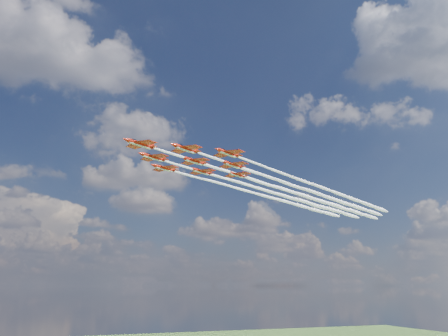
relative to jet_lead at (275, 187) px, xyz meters
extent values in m
cylinder|color=red|center=(-54.76, -32.54, 0.00)|extent=(7.01, 4.74, 1.04)
cone|color=red|center=(-58.81, -34.95, 0.00)|extent=(2.15, 1.85, 1.04)
cone|color=red|center=(-50.96, -30.28, 0.00)|extent=(1.70, 1.53, 0.94)
ellipsoid|color=black|center=(-56.38, -33.51, 0.42)|extent=(2.12, 1.74, 0.67)
cube|color=red|center=(-54.36, -32.30, -0.05)|extent=(7.02, 8.99, 0.13)
cube|color=red|center=(-51.52, -30.62, 0.00)|extent=(2.87, 3.59, 0.11)
cube|color=red|center=(-51.36, -30.52, 0.85)|extent=(1.36, 0.88, 1.70)
cube|color=silver|center=(-54.76, -32.54, -0.47)|extent=(6.51, 4.34, 0.11)
cylinder|color=red|center=(-42.86, -32.75, 0.00)|extent=(7.01, 4.74, 1.04)
cone|color=red|center=(-46.91, -35.16, 0.00)|extent=(2.15, 1.85, 1.04)
cone|color=red|center=(-39.05, -30.49, 0.00)|extent=(1.70, 1.53, 0.94)
ellipsoid|color=black|center=(-44.48, -33.71, 0.42)|extent=(2.12, 1.74, 0.67)
cube|color=red|center=(-42.45, -32.51, -0.05)|extent=(7.02, 8.99, 0.13)
cube|color=red|center=(-39.62, -30.82, 0.00)|extent=(2.87, 3.59, 0.11)
cube|color=red|center=(-39.46, -30.73, 0.85)|extent=(1.36, 0.88, 1.70)
cube|color=silver|center=(-42.86, -32.75, -0.47)|extent=(6.51, 4.34, 0.11)
cylinder|color=red|center=(-49.25, -21.99, 0.00)|extent=(7.01, 4.74, 1.04)
cone|color=red|center=(-53.30, -24.40, 0.00)|extent=(2.15, 1.85, 1.04)
cone|color=red|center=(-45.44, -19.73, 0.00)|extent=(1.70, 1.53, 0.94)
ellipsoid|color=black|center=(-50.87, -22.95, 0.42)|extent=(2.12, 1.74, 0.67)
cube|color=red|center=(-48.85, -21.75, -0.05)|extent=(7.02, 8.99, 0.13)
cube|color=red|center=(-46.01, -20.06, 0.00)|extent=(2.87, 3.59, 0.11)
cube|color=red|center=(-45.85, -19.97, 0.85)|extent=(1.36, 0.88, 1.70)
cube|color=silver|center=(-49.25, -21.99, -0.47)|extent=(6.51, 4.34, 0.11)
cylinder|color=red|center=(-30.95, -32.95, 0.00)|extent=(7.01, 4.74, 1.04)
cone|color=red|center=(-35.00, -35.36, 0.00)|extent=(2.15, 1.85, 1.04)
cone|color=red|center=(-27.15, -30.69, 0.00)|extent=(1.70, 1.53, 0.94)
ellipsoid|color=black|center=(-32.57, -33.92, 0.42)|extent=(2.12, 1.74, 0.67)
cube|color=red|center=(-30.55, -32.71, -0.05)|extent=(7.02, 8.99, 0.13)
cube|color=red|center=(-27.71, -31.03, 0.00)|extent=(2.87, 3.59, 0.11)
cube|color=red|center=(-27.55, -30.93, 0.85)|extent=(1.36, 0.88, 1.70)
cube|color=silver|center=(-30.95, -32.95, -0.47)|extent=(6.51, 4.34, 0.11)
cylinder|color=red|center=(-37.35, -22.19, 0.00)|extent=(7.01, 4.74, 1.04)
cone|color=red|center=(-41.40, -24.60, 0.00)|extent=(2.15, 1.85, 1.04)
cone|color=red|center=(-33.54, -19.93, 0.00)|extent=(1.70, 1.53, 0.94)
ellipsoid|color=black|center=(-38.97, -23.16, 0.42)|extent=(2.12, 1.74, 0.67)
cube|color=red|center=(-36.94, -21.95, -0.05)|extent=(7.02, 8.99, 0.13)
cube|color=red|center=(-34.11, -20.27, 0.00)|extent=(2.87, 3.59, 0.11)
cube|color=red|center=(-33.94, -20.17, 0.85)|extent=(1.36, 0.88, 1.70)
cube|color=silver|center=(-37.35, -22.19, -0.47)|extent=(6.51, 4.34, 0.11)
cylinder|color=red|center=(-43.74, -11.44, 0.00)|extent=(7.01, 4.74, 1.04)
cone|color=red|center=(-47.79, -13.84, 0.00)|extent=(2.15, 1.85, 1.04)
cone|color=red|center=(-39.93, -9.17, 0.00)|extent=(1.70, 1.53, 0.94)
ellipsoid|color=black|center=(-45.36, -12.40, 0.42)|extent=(2.12, 1.74, 0.67)
cube|color=red|center=(-43.34, -11.19, -0.05)|extent=(7.02, 8.99, 0.13)
cube|color=red|center=(-40.50, -9.51, 0.00)|extent=(2.87, 3.59, 0.11)
cube|color=red|center=(-40.34, -9.41, 0.85)|extent=(1.36, 0.88, 1.70)
cube|color=silver|center=(-43.74, -11.44, -0.47)|extent=(6.51, 4.34, 0.11)
cylinder|color=red|center=(-25.44, -22.40, 0.00)|extent=(7.01, 4.74, 1.04)
cone|color=red|center=(-29.49, -24.81, 0.00)|extent=(2.15, 1.85, 1.04)
cone|color=red|center=(-21.63, -20.14, 0.00)|extent=(1.70, 1.53, 0.94)
ellipsoid|color=black|center=(-27.06, -23.36, 0.42)|extent=(2.12, 1.74, 0.67)
cube|color=red|center=(-25.04, -22.16, -0.05)|extent=(7.02, 8.99, 0.13)
cube|color=red|center=(-22.20, -20.47, 0.00)|extent=(2.87, 3.59, 0.11)
cube|color=red|center=(-22.04, -20.38, 0.85)|extent=(1.36, 0.88, 1.70)
cube|color=silver|center=(-25.44, -22.40, -0.47)|extent=(6.51, 4.34, 0.11)
cylinder|color=red|center=(-31.84, -11.64, 0.00)|extent=(7.01, 4.74, 1.04)
cone|color=red|center=(-35.88, -14.05, 0.00)|extent=(2.15, 1.85, 1.04)
cone|color=red|center=(-28.03, -9.38, 0.00)|extent=(1.70, 1.53, 0.94)
ellipsoid|color=black|center=(-33.46, -12.60, 0.42)|extent=(2.12, 1.74, 0.67)
cube|color=red|center=(-31.43, -11.40, -0.05)|extent=(7.02, 8.99, 0.13)
cube|color=red|center=(-28.60, -9.71, 0.00)|extent=(2.87, 3.59, 0.11)
cube|color=red|center=(-28.43, -9.62, 0.85)|extent=(1.36, 0.88, 1.70)
cube|color=silver|center=(-31.84, -11.64, -0.47)|extent=(6.51, 4.34, 0.11)
cylinder|color=red|center=(-19.93, -11.84, 0.00)|extent=(7.01, 4.74, 1.04)
cone|color=red|center=(-23.98, -14.25, 0.00)|extent=(2.15, 1.85, 1.04)
cone|color=red|center=(-16.12, -9.58, 0.00)|extent=(1.70, 1.53, 0.94)
ellipsoid|color=black|center=(-21.55, -12.81, 0.42)|extent=(2.12, 1.74, 0.67)
cube|color=red|center=(-19.53, -11.60, -0.05)|extent=(7.02, 8.99, 0.13)
cube|color=red|center=(-16.69, -9.92, 0.00)|extent=(2.87, 3.59, 0.11)
cube|color=red|center=(-16.53, -9.82, 0.85)|extent=(1.36, 0.88, 1.70)
cube|color=silver|center=(-19.93, -11.84, -0.47)|extent=(6.51, 4.34, 0.11)
camera|label=1|loc=(-71.21, -138.92, -34.92)|focal=35.00mm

